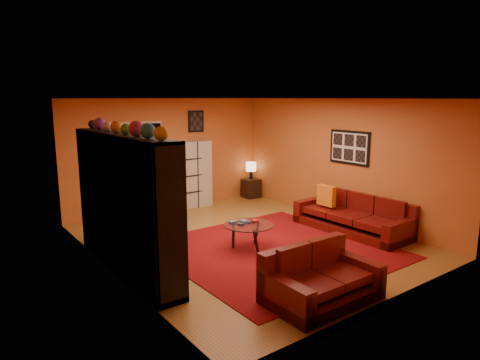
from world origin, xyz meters
TOP-DOWN VIEW (x-y plane):
  - floor at (0.00, 0.00)m, footprint 6.00×6.00m
  - ceiling at (0.00, 0.00)m, footprint 6.00×6.00m
  - wall_back at (0.00, 3.00)m, footprint 6.00×0.00m
  - wall_front at (0.00, -3.00)m, footprint 6.00×0.00m
  - wall_left at (-2.50, 0.00)m, footprint 0.00×6.00m
  - wall_right at (2.50, 0.00)m, footprint 0.00×6.00m
  - rug at (0.10, -0.70)m, footprint 3.60×3.60m
  - doorway at (-0.70, 2.96)m, footprint 0.95×0.10m
  - wall_art_right at (2.48, -0.30)m, footprint 0.03×1.00m
  - wall_art_back at (0.75, 2.98)m, footprint 0.42×0.03m
  - entertainment_unit at (-2.27, 0.00)m, footprint 0.45×3.00m
  - tv at (-2.23, 0.04)m, footprint 0.86×0.11m
  - sofa at (2.14, -0.79)m, footprint 1.00×2.35m
  - loveseat at (-0.63, -2.42)m, footprint 1.50×0.90m
  - throw_pillow at (1.95, -0.19)m, footprint 0.12×0.42m
  - coffee_table at (-0.20, -0.37)m, footprint 0.87×0.87m
  - storage_cabinet at (0.57, 2.80)m, footprint 0.82×0.42m
  - bowl_chair at (-0.98, 2.23)m, footprint 0.75×0.75m
  - side_table at (2.24, 2.70)m, footprint 0.41×0.41m
  - table_lamp at (2.24, 2.70)m, footprint 0.27×0.27m

SIDE VIEW (x-z plane):
  - floor at x=0.00m, z-range 0.00..0.00m
  - rug at x=0.10m, z-range 0.00..0.01m
  - side_table at x=2.24m, z-range 0.00..0.50m
  - sofa at x=2.14m, z-range -0.14..0.71m
  - loveseat at x=-0.63m, z-range -0.14..0.71m
  - bowl_chair at x=-0.98m, z-range 0.02..0.63m
  - coffee_table at x=-0.20m, z-range 0.18..0.61m
  - throw_pillow at x=1.95m, z-range 0.42..0.84m
  - storage_cabinet at x=0.57m, z-range 0.00..1.60m
  - table_lamp at x=2.24m, z-range 0.59..1.04m
  - tv at x=-2.23m, z-range 0.72..1.22m
  - doorway at x=-0.70m, z-range 0.00..2.04m
  - entertainment_unit at x=-2.27m, z-range 0.00..2.10m
  - wall_back at x=0.00m, z-range -1.70..4.30m
  - wall_front at x=0.00m, z-range -1.70..4.30m
  - wall_left at x=-2.50m, z-range -1.70..4.30m
  - wall_right at x=2.50m, z-range -1.70..4.30m
  - wall_art_right at x=2.48m, z-range 1.25..1.95m
  - wall_art_back at x=0.75m, z-range 1.79..2.31m
  - ceiling at x=0.00m, z-range 2.60..2.60m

